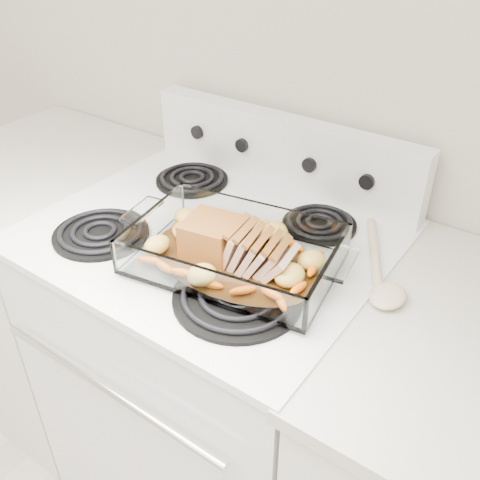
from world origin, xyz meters
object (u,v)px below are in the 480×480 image
Objects in this scene: counter_left at (60,285)px; pork_roast at (229,243)px; baking_dish at (234,256)px; electric_range at (217,369)px.

counter_left is 4.05× the size of pork_roast.
baking_dish is 1.76× the size of pork_roast.
electric_range is 4.85× the size of pork_roast.
electric_range is at bearing 145.77° from pork_roast.
pork_roast reaches higher than counter_left.
counter_left is (-0.67, -0.00, -0.02)m from electric_range.
electric_range reaches higher than counter_left.
baking_dish is 0.03m from pork_roast.
counter_left is at bearing 176.73° from pork_roast.
electric_range is at bearing 136.34° from baking_dish.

